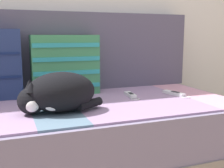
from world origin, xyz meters
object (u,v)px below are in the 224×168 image
(couch, at_px, (72,140))
(game_remote_far, at_px, (175,93))
(throw_pillow_striped, at_px, (65,65))
(sleeping_cat, at_px, (57,94))
(game_remote_near, at_px, (131,95))

(couch, relative_size, game_remote_far, 9.10)
(throw_pillow_striped, height_order, sleeping_cat, throw_pillow_striped)
(sleeping_cat, relative_size, game_remote_near, 2.15)
(throw_pillow_striped, bearing_deg, game_remote_near, -31.64)
(sleeping_cat, bearing_deg, game_remote_near, 22.72)
(sleeping_cat, height_order, game_remote_far, sleeping_cat)
(throw_pillow_striped, height_order, game_remote_far, throw_pillow_striped)
(throw_pillow_striped, relative_size, sleeping_cat, 1.00)
(game_remote_near, bearing_deg, couch, -176.49)
(throw_pillow_striped, height_order, game_remote_near, throw_pillow_striped)
(throw_pillow_striped, xyz_separation_m, game_remote_far, (0.61, -0.26, -0.17))
(couch, height_order, sleeping_cat, sleeping_cat)
(throw_pillow_striped, bearing_deg, game_remote_far, -23.46)
(throw_pillow_striped, bearing_deg, couch, -94.91)
(sleeping_cat, distance_m, game_remote_near, 0.51)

